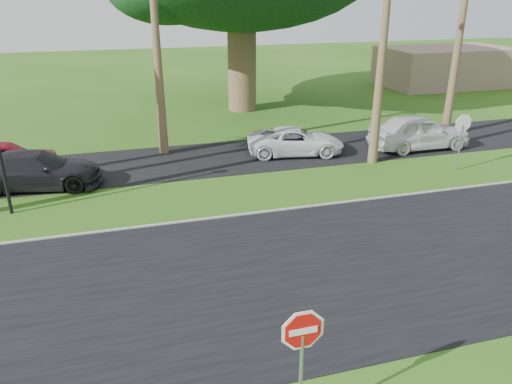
{
  "coord_description": "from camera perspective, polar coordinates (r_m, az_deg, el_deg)",
  "views": [
    {
      "loc": [
        -2.15,
        -9.33,
        7.39
      ],
      "look_at": [
        1.65,
        3.77,
        1.8
      ],
      "focal_mm": 35.0,
      "sensor_mm": 36.0,
      "label": 1
    }
  ],
  "objects": [
    {
      "name": "parking_strip",
      "position": [
        23.14,
        -10.0,
        3.34
      ],
      "size": [
        120.0,
        5.0,
        0.02
      ],
      "primitive_type": "cube",
      "color": "black",
      "rests_on": "ground"
    },
    {
      "name": "ground",
      "position": [
        12.09,
        -2.62,
        -15.4
      ],
      "size": [
        120.0,
        120.0,
        0.0
      ],
      "primitive_type": "plane",
      "color": "#295314",
      "rests_on": "ground"
    },
    {
      "name": "car_pickup",
      "position": [
        25.88,
        18.15,
        6.52
      ],
      "size": [
        4.97,
        2.03,
        1.69
      ],
      "primitive_type": "imported",
      "rotation": [
        0.0,
        0.0,
        1.56
      ],
      "color": "silver",
      "rests_on": "ground"
    },
    {
      "name": "car_red",
      "position": [
        23.48,
        -26.96,
        3.38
      ],
      "size": [
        4.37,
        1.77,
        1.49
      ],
      "primitive_type": "imported",
      "rotation": [
        0.0,
        0.0,
        1.57
      ],
      "color": "maroon",
      "rests_on": "ground"
    },
    {
      "name": "building_far",
      "position": [
        44.35,
        20.74,
        13.27
      ],
      "size": [
        10.0,
        6.0,
        3.0
      ],
      "primitive_type": "cube",
      "color": "gray",
      "rests_on": "ground"
    },
    {
      "name": "car_minivan",
      "position": [
        23.89,
        4.54,
        5.79
      ],
      "size": [
        4.88,
        2.9,
        1.27
      ],
      "primitive_type": "imported",
      "rotation": [
        0.0,
        0.0,
        1.39
      ],
      "color": "white",
      "rests_on": "ground"
    },
    {
      "name": "stop_sign_near",
      "position": [
        8.86,
        5.29,
        -17.12
      ],
      "size": [
        1.05,
        0.07,
        2.62
      ],
      "color": "gray",
      "rests_on": "ground"
    },
    {
      "name": "stop_sign_far",
      "position": [
        23.06,
        22.49,
        6.5
      ],
      "size": [
        1.05,
        0.07,
        2.62
      ],
      "rotation": [
        0.0,
        0.0,
        3.14
      ],
      "color": "gray",
      "rests_on": "ground"
    },
    {
      "name": "car_dark",
      "position": [
        21.5,
        -23.81,
        2.28
      ],
      "size": [
        5.26,
        2.77,
        1.45
      ],
      "primitive_type": "imported",
      "rotation": [
        0.0,
        0.0,
        1.42
      ],
      "color": "black",
      "rests_on": "ground"
    },
    {
      "name": "curb",
      "position": [
        17.18,
        -7.42,
        -3.27
      ],
      "size": [
        120.0,
        0.12,
        0.06
      ],
      "primitive_type": "cube",
      "color": "gray",
      "rests_on": "ground"
    },
    {
      "name": "road",
      "position": [
        13.69,
        -4.64,
        -10.41
      ],
      "size": [
        120.0,
        8.0,
        0.02
      ],
      "primitive_type": "cube",
      "color": "black",
      "rests_on": "ground"
    }
  ]
}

